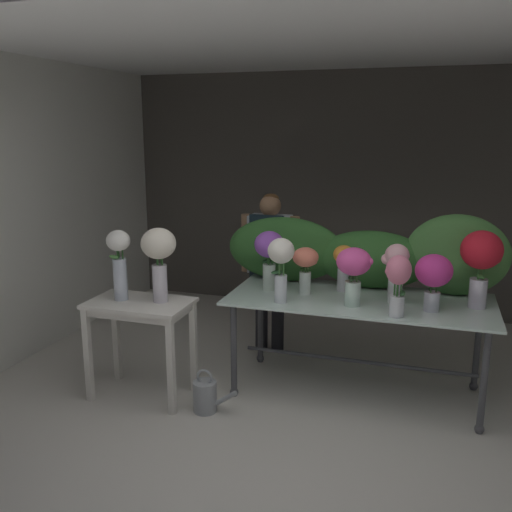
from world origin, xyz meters
TOP-DOWN VIEW (x-y plane):
  - ground_plane at (0.00, 1.94)m, footprint 8.52×8.52m
  - wall_back at (0.00, 3.87)m, footprint 5.58×0.12m
  - wall_left at (-2.79, 1.94)m, footprint 0.12×3.99m
  - ceiling_slab at (0.00, 1.94)m, footprint 5.70×3.99m
  - display_table_glass at (0.32, 1.64)m, footprint 2.05×0.91m
  - side_table_white at (-1.31, 1.07)m, footprint 0.80×0.49m
  - florist at (-0.61, 2.30)m, footprint 0.56×0.24m
  - foliage_backdrop at (0.37, 1.98)m, footprint 2.32×0.32m
  - vase_violet_tulips at (-0.43, 1.65)m, footprint 0.24×0.24m
  - vase_blush_peonies at (0.59, 1.62)m, footprint 0.21×0.18m
  - vase_coral_snapdragons at (-0.12, 1.63)m, footprint 0.21×0.21m
  - vase_fuchsia_dahlias at (0.29, 1.44)m, footprint 0.27×0.26m
  - vase_ivory_carnations at (-0.25, 1.36)m, footprint 0.20×0.20m
  - vase_sunset_stock at (0.16, 1.81)m, footprint 0.17×0.17m
  - vase_crimson_ranunculus at (1.19, 1.68)m, footprint 0.30×0.30m
  - vase_rosy_anemones at (0.63, 1.29)m, footprint 0.18×0.18m
  - vase_magenta_freesia at (0.86, 1.49)m, footprint 0.27×0.27m
  - vase_white_roses_tall at (-1.47, 1.07)m, footprint 0.19×0.18m
  - vase_cream_lisianthus_tall at (-1.15, 1.12)m, footprint 0.27×0.27m
  - watering_can at (-0.73, 0.98)m, footprint 0.35×0.18m

SIDE VIEW (x-z plane):
  - ground_plane at x=0.00m, z-range 0.00..0.00m
  - watering_can at x=-0.73m, z-range -0.05..0.30m
  - side_table_white at x=-1.31m, z-range 0.28..1.08m
  - display_table_glass at x=0.32m, z-range 0.28..1.10m
  - florist at x=-0.61m, z-range 0.17..1.69m
  - vase_sunset_stock at x=0.16m, z-range 0.84..1.23m
  - vase_coral_snapdragons at x=-0.12m, z-range 0.87..1.25m
  - vase_blush_peonies at x=0.59m, z-range 0.84..1.30m
  - vase_rosy_anemones at x=0.63m, z-range 0.85..1.30m
  - vase_magenta_freesia at x=0.86m, z-range 0.87..1.29m
  - foliage_backdrop at x=0.37m, z-range 0.76..1.42m
  - vase_fuchsia_dahlias at x=0.29m, z-range 0.87..1.32m
  - vase_white_roses_tall at x=-1.47m, z-range 0.84..1.40m
  - vase_ivory_carnations at x=-0.25m, z-range 0.88..1.38m
  - vase_violet_tulips at x=-0.43m, z-range 0.88..1.38m
  - vase_cream_lisianthus_tall at x=-1.15m, z-range 0.89..1.47m
  - vase_crimson_ranunculus at x=1.19m, z-range 0.90..1.48m
  - wall_back at x=0.00m, z-range 0.00..2.75m
  - wall_left at x=-2.79m, z-range 0.00..2.75m
  - ceiling_slab at x=0.00m, z-range 2.75..2.87m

